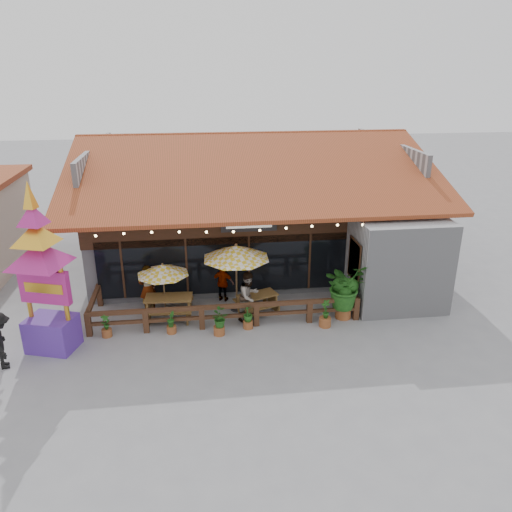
{
  "coord_description": "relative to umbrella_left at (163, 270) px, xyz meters",
  "views": [
    {
      "loc": [
        -2.56,
        -16.7,
        9.1
      ],
      "look_at": [
        -0.26,
        1.5,
        1.98
      ],
      "focal_mm": 35.0,
      "sensor_mm": 36.0,
      "label": 1
    }
  ],
  "objects": [
    {
      "name": "thai_sign_tower",
      "position": [
        -3.67,
        -2.04,
        1.44
      ],
      "size": [
        2.9,
        2.9,
        6.24
      ],
      "color": "#522A9C",
      "rests_on": "ground"
    },
    {
      "name": "planter_e",
      "position": [
        5.88,
        -1.73,
        -1.4
      ],
      "size": [
        0.44,
        0.44,
        1.08
      ],
      "color": "brown",
      "rests_on": "ground"
    },
    {
      "name": "patio_railing",
      "position": [
        1.62,
        -1.11,
        -1.24
      ],
      "size": [
        10.0,
        2.6,
        0.92
      ],
      "color": "#492E1A",
      "rests_on": "ground"
    },
    {
      "name": "pedestrian",
      "position": [
        -4.93,
        -3.01,
        -0.9
      ],
      "size": [
        1.09,
        1.4,
        1.9
      ],
      "primitive_type": "imported",
      "rotation": [
        0.0,
        0.0,
        1.93
      ],
      "color": "black",
      "rests_on": "ground"
    },
    {
      "name": "planter_c",
      "position": [
        1.97,
        -1.85,
        -1.3
      ],
      "size": [
        0.78,
        0.79,
        0.98
      ],
      "color": "brown",
      "rests_on": "ground"
    },
    {
      "name": "diner_a",
      "position": [
        -0.66,
        0.46,
        -0.91
      ],
      "size": [
        0.81,
        0.7,
        1.88
      ],
      "primitive_type": "imported",
      "rotation": [
        0.0,
        0.0,
        3.58
      ],
      "color": "#3B1E12",
      "rests_on": "ground"
    },
    {
      "name": "picnic_table_left",
      "position": [
        0.16,
        -0.27,
        -1.28
      ],
      "size": [
        1.85,
        1.63,
        0.85
      ],
      "color": "brown",
      "rests_on": "ground"
    },
    {
      "name": "planter_d",
      "position": [
        3.04,
        -1.51,
        -1.42
      ],
      "size": [
        0.47,
        0.47,
        0.89
      ],
      "color": "brown",
      "rests_on": "ground"
    },
    {
      "name": "picnic_table_right",
      "position": [
        3.55,
        -0.26,
        -1.35
      ],
      "size": [
        1.89,
        1.77,
        0.74
      ],
      "color": "brown",
      "rests_on": "ground"
    },
    {
      "name": "diner_b",
      "position": [
        3.16,
        -0.81,
        -0.9
      ],
      "size": [
        1.18,
        1.15,
        1.91
      ],
      "primitive_type": "imported",
      "rotation": [
        0.0,
        0.0,
        0.68
      ],
      "color": "#3B1E12",
      "rests_on": "ground"
    },
    {
      "name": "planter_a",
      "position": [
        -2.0,
        -1.47,
        -1.48
      ],
      "size": [
        0.37,
        0.36,
        0.88
      ],
      "color": "brown",
      "rests_on": "ground"
    },
    {
      "name": "umbrella_left",
      "position": [
        0.0,
        0.0,
        0.0
      ],
      "size": [
        2.45,
        2.45,
        2.12
      ],
      "color": "brown",
      "rests_on": "ground"
    },
    {
      "name": "umbrella_right",
      "position": [
        2.77,
        0.01,
        0.57
      ],
      "size": [
        3.33,
        3.33,
        2.78
      ],
      "color": "brown",
      "rests_on": "ground"
    },
    {
      "name": "tropical_plant",
      "position": [
        6.74,
        -1.15,
        -0.57
      ],
      "size": [
        2.04,
        1.92,
        2.25
      ],
      "color": "brown",
      "rests_on": "ground"
    },
    {
      "name": "ground",
      "position": [
        3.87,
        -0.84,
        -1.85
      ],
      "size": [
        100.0,
        100.0,
        0.0
      ],
      "primitive_type": "plane",
      "color": "gray",
      "rests_on": "ground"
    },
    {
      "name": "planter_b",
      "position": [
        0.27,
        -1.51,
        -1.46
      ],
      "size": [
        0.35,
        0.36,
        0.86
      ],
      "color": "brown",
      "rests_on": "ground"
    },
    {
      "name": "diner_c",
      "position": [
        2.3,
        0.9,
        -1.06
      ],
      "size": [
        1.01,
        0.73,
        1.58
      ],
      "primitive_type": "imported",
      "rotation": [
        0.0,
        0.0,
        2.73
      ],
      "color": "#3B1E12",
      "rests_on": "ground"
    },
    {
      "name": "restaurant_building",
      "position": [
        4.13,
        5.77,
        0.35
      ],
      "size": [
        15.5,
        14.73,
        6.09
      ],
      "color": "#A4A4A9",
      "rests_on": "ground"
    }
  ]
}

